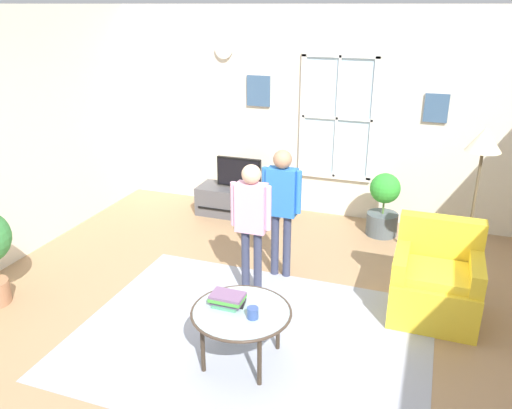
# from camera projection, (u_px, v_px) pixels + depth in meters

# --- Properties ---
(ground_plane) EXTENTS (6.53, 6.58, 0.02)m
(ground_plane) POSITION_uv_depth(u_px,v_px,m) (251.00, 336.00, 4.50)
(ground_plane) COLOR #9E7A56
(back_wall) EXTENTS (5.93, 0.17, 2.70)m
(back_wall) POSITION_uv_depth(u_px,v_px,m) (331.00, 115.00, 6.68)
(back_wall) COLOR beige
(back_wall) RESTS_ON ground_plane
(area_rug) EXTENTS (3.01, 2.29, 0.01)m
(area_rug) POSITION_uv_depth(u_px,v_px,m) (251.00, 336.00, 4.47)
(area_rug) COLOR #999EAD
(area_rug) RESTS_ON ground_plane
(tv_stand) EXTENTS (1.14, 0.46, 0.39)m
(tv_stand) POSITION_uv_depth(u_px,v_px,m) (239.00, 202.00, 6.99)
(tv_stand) COLOR #4C4C51
(tv_stand) RESTS_ON ground_plane
(television) EXTENTS (0.61, 0.08, 0.43)m
(television) POSITION_uv_depth(u_px,v_px,m) (239.00, 173.00, 6.84)
(television) COLOR #4C4C4C
(television) RESTS_ON tv_stand
(armchair) EXTENTS (0.76, 0.74, 0.87)m
(armchair) POSITION_uv_depth(u_px,v_px,m) (436.00, 282.00, 4.70)
(armchair) COLOR yellow
(armchair) RESTS_ON ground_plane
(coffee_table) EXTENTS (0.80, 0.80, 0.46)m
(coffee_table) POSITION_uv_depth(u_px,v_px,m) (241.00, 314.00, 4.04)
(coffee_table) COLOR #99B2B7
(coffee_table) RESTS_ON ground_plane
(book_stack) EXTENTS (0.26, 0.19, 0.10)m
(book_stack) POSITION_uv_depth(u_px,v_px,m) (228.00, 299.00, 4.09)
(book_stack) COLOR #4C9972
(book_stack) RESTS_ON coffee_table
(cup) EXTENTS (0.09, 0.09, 0.09)m
(cup) POSITION_uv_depth(u_px,v_px,m) (253.00, 313.00, 3.92)
(cup) COLOR #334C8C
(cup) RESTS_ON coffee_table
(remote_near_books) EXTENTS (0.06, 0.14, 0.02)m
(remote_near_books) POSITION_uv_depth(u_px,v_px,m) (242.00, 303.00, 4.11)
(remote_near_books) COLOR black
(remote_near_books) RESTS_ON coffee_table
(person_blue_shirt) EXTENTS (0.41, 0.19, 1.37)m
(person_blue_shirt) POSITION_uv_depth(u_px,v_px,m) (282.00, 199.00, 5.19)
(person_blue_shirt) COLOR #333851
(person_blue_shirt) RESTS_ON ground_plane
(person_pink_shirt) EXTENTS (0.40, 0.18, 1.34)m
(person_pink_shirt) POSITION_uv_depth(u_px,v_px,m) (251.00, 215.00, 4.86)
(person_pink_shirt) COLOR #333851
(person_pink_shirt) RESTS_ON ground_plane
(potted_plant_by_window) EXTENTS (0.38, 0.38, 0.80)m
(potted_plant_by_window) POSITION_uv_depth(u_px,v_px,m) (384.00, 204.00, 6.33)
(potted_plant_by_window) COLOR #4C565B
(potted_plant_by_window) RESTS_ON ground_plane
(floor_lamp) EXTENTS (0.32, 0.32, 1.67)m
(floor_lamp) POSITION_uv_depth(u_px,v_px,m) (482.00, 157.00, 4.70)
(floor_lamp) COLOR black
(floor_lamp) RESTS_ON ground_plane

